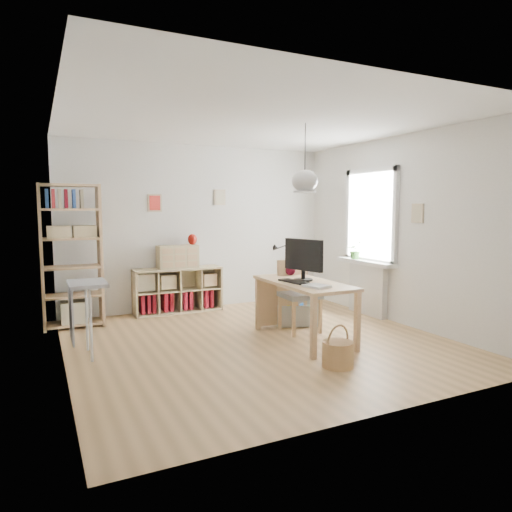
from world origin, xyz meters
name	(u,v)px	position (x,y,z in m)	size (l,w,h in m)	color
ground	(259,342)	(0.00, 0.00, 0.00)	(4.50, 4.50, 0.00)	tan
room_shell	(305,181)	(0.55, -0.15, 2.00)	(4.50, 4.50, 4.50)	white
window_unit	(371,216)	(2.23, 0.60, 1.55)	(0.07, 1.16, 1.46)	white
radiator	(367,289)	(2.19, 0.60, 0.40)	(0.10, 0.80, 0.80)	silver
windowsill	(366,262)	(2.14, 0.60, 0.83)	(0.22, 1.20, 0.06)	white
desk	(304,289)	(0.55, -0.15, 0.66)	(0.70, 1.50, 0.75)	tan
cube_shelf	(176,294)	(-0.47, 2.08, 0.30)	(1.40, 0.38, 0.72)	tan
tall_bookshelf	(71,250)	(-2.04, 1.80, 1.09)	(0.80, 0.38, 2.00)	tan
side_table	(81,298)	(-2.04, 0.35, 0.67)	(0.40, 0.55, 0.85)	gray
chair	(298,291)	(0.71, 0.27, 0.55)	(0.49, 0.49, 0.96)	gray
wicker_basket	(338,353)	(0.35, -1.17, 0.15)	(0.33, 0.33, 0.46)	#A5764A
storage_chest	(296,309)	(0.91, 0.62, 0.21)	(0.79, 0.84, 0.63)	silver
monitor	(303,257)	(0.58, -0.09, 1.05)	(0.24, 0.60, 0.53)	black
keyboard	(294,281)	(0.40, -0.16, 0.76)	(0.16, 0.43, 0.02)	black
task_lamp	(284,254)	(0.60, 0.47, 1.04)	(0.40, 0.15, 0.43)	black
yarn_ball	(290,270)	(0.66, 0.38, 0.82)	(0.14, 0.14, 0.14)	#4F0A16
paper_tray	(317,286)	(0.46, -0.58, 0.76)	(0.22, 0.28, 0.03)	white
drawer_chest	(178,257)	(-0.45, 2.04, 0.90)	(0.63, 0.29, 0.36)	tan
red_vase	(192,239)	(-0.20, 2.04, 1.17)	(0.15, 0.15, 0.18)	#9B150C
potted_plant	(355,250)	(2.12, 0.84, 1.00)	(0.25, 0.22, 0.28)	#336A27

